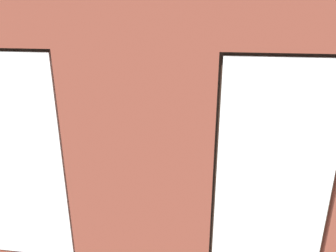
{
  "coord_description": "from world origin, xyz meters",
  "views": [
    {
      "loc": [
        -0.61,
        5.25,
        2.96
      ],
      "look_at": [
        0.06,
        0.4,
        1.15
      ],
      "focal_mm": 35.0,
      "sensor_mm": 36.0,
      "label": 1
    }
  ],
  "objects_px": {
    "candle_jar": "(188,144)",
    "media_console": "(20,163)",
    "tv_flatscreen": "(14,129)",
    "cup_ceramic": "(166,146)",
    "papasan_chair": "(138,120)",
    "couch_left": "(324,184)",
    "table_plant_small": "(157,141)",
    "potted_plant_between_couches": "(210,217)",
    "couch_by_window": "(101,233)",
    "remote_black": "(142,149)",
    "potted_plant_near_tv": "(16,178)",
    "potted_plant_corner_near_left": "(297,120)",
    "potted_plant_foreground_right": "(83,105)",
    "coffee_table": "(166,151)",
    "remote_silver": "(171,151)",
    "potted_plant_by_left_couch": "(280,141)"
  },
  "relations": [
    {
      "from": "couch_by_window",
      "to": "candle_jar",
      "type": "xyz_separation_m",
      "value": [
        -0.88,
        -2.51,
        0.17
      ]
    },
    {
      "from": "potted_plant_between_couches",
      "to": "couch_left",
      "type": "bearing_deg",
      "value": -138.69
    },
    {
      "from": "remote_black",
      "to": "media_console",
      "type": "xyz_separation_m",
      "value": [
        2.14,
        0.55,
        -0.16
      ]
    },
    {
      "from": "couch_by_window",
      "to": "remote_black",
      "type": "height_order",
      "value": "couch_by_window"
    },
    {
      "from": "media_console",
      "to": "potted_plant_by_left_couch",
      "type": "bearing_deg",
      "value": -164.13
    },
    {
      "from": "remote_silver",
      "to": "potted_plant_near_tv",
      "type": "bearing_deg",
      "value": 129.8
    },
    {
      "from": "cup_ceramic",
      "to": "media_console",
      "type": "bearing_deg",
      "value": 14.48
    },
    {
      "from": "remote_black",
      "to": "tv_flatscreen",
      "type": "bearing_deg",
      "value": 104.1
    },
    {
      "from": "cup_ceramic",
      "to": "potted_plant_near_tv",
      "type": "distance_m",
      "value": 2.6
    },
    {
      "from": "potted_plant_near_tv",
      "to": "table_plant_small",
      "type": "bearing_deg",
      "value": -136.93
    },
    {
      "from": "table_plant_small",
      "to": "cup_ceramic",
      "type": "bearing_deg",
      "value": 152.71
    },
    {
      "from": "candle_jar",
      "to": "potted_plant_corner_near_left",
      "type": "distance_m",
      "value": 2.88
    },
    {
      "from": "candle_jar",
      "to": "remote_black",
      "type": "bearing_deg",
      "value": 16.26
    },
    {
      "from": "couch_by_window",
      "to": "remote_black",
      "type": "relative_size",
      "value": 10.15
    },
    {
      "from": "coffee_table",
      "to": "remote_silver",
      "type": "bearing_deg",
      "value": 134.1
    },
    {
      "from": "table_plant_small",
      "to": "potted_plant_between_couches",
      "type": "height_order",
      "value": "potted_plant_between_couches"
    },
    {
      "from": "media_console",
      "to": "papasan_chair",
      "type": "relative_size",
      "value": 0.99
    },
    {
      "from": "potted_plant_by_left_couch",
      "to": "potted_plant_near_tv",
      "type": "xyz_separation_m",
      "value": [
        4.22,
        2.32,
        0.14
      ]
    },
    {
      "from": "coffee_table",
      "to": "candle_jar",
      "type": "height_order",
      "value": "candle_jar"
    },
    {
      "from": "cup_ceramic",
      "to": "remote_black",
      "type": "distance_m",
      "value": 0.45
    },
    {
      "from": "couch_by_window",
      "to": "media_console",
      "type": "distance_m",
      "value": 2.72
    },
    {
      "from": "candle_jar",
      "to": "media_console",
      "type": "bearing_deg",
      "value": 14.98
    },
    {
      "from": "cup_ceramic",
      "to": "papasan_chair",
      "type": "bearing_deg",
      "value": -59.75
    },
    {
      "from": "table_plant_small",
      "to": "potted_plant_foreground_right",
      "type": "xyz_separation_m",
      "value": [
        2.11,
        -1.65,
        0.14
      ]
    },
    {
      "from": "potted_plant_between_couches",
      "to": "papasan_chair",
      "type": "bearing_deg",
      "value": -65.86
    },
    {
      "from": "potted_plant_corner_near_left",
      "to": "potted_plant_near_tv",
      "type": "xyz_separation_m",
      "value": [
        4.77,
        3.43,
        0.03
      ]
    },
    {
      "from": "coffee_table",
      "to": "papasan_chair",
      "type": "distance_m",
      "value": 1.77
    },
    {
      "from": "candle_jar",
      "to": "potted_plant_by_left_couch",
      "type": "relative_size",
      "value": 0.21
    },
    {
      "from": "couch_left",
      "to": "coffee_table",
      "type": "height_order",
      "value": "couch_left"
    },
    {
      "from": "cup_ceramic",
      "to": "remote_black",
      "type": "bearing_deg",
      "value": 14.47
    },
    {
      "from": "table_plant_small",
      "to": "potted_plant_by_left_couch",
      "type": "relative_size",
      "value": 0.35
    },
    {
      "from": "remote_silver",
      "to": "potted_plant_corner_near_left",
      "type": "bearing_deg",
      "value": -49.63
    },
    {
      "from": "remote_silver",
      "to": "media_console",
      "type": "bearing_deg",
      "value": 106.06
    },
    {
      "from": "couch_left",
      "to": "candle_jar",
      "type": "bearing_deg",
      "value": -109.54
    },
    {
      "from": "table_plant_small",
      "to": "potted_plant_by_left_couch",
      "type": "bearing_deg",
      "value": -165.91
    },
    {
      "from": "table_plant_small",
      "to": "papasan_chair",
      "type": "bearing_deg",
      "value": -63.71
    },
    {
      "from": "media_console",
      "to": "potted_plant_foreground_right",
      "type": "height_order",
      "value": "potted_plant_foreground_right"
    },
    {
      "from": "remote_black",
      "to": "couch_by_window",
      "type": "bearing_deg",
      "value": 178.81
    },
    {
      "from": "couch_by_window",
      "to": "couch_left",
      "type": "bearing_deg",
      "value": -152.54
    },
    {
      "from": "candle_jar",
      "to": "tv_flatscreen",
      "type": "relative_size",
      "value": 0.11
    },
    {
      "from": "couch_by_window",
      "to": "potted_plant_near_tv",
      "type": "xyz_separation_m",
      "value": [
        1.55,
        -0.76,
        0.23
      ]
    },
    {
      "from": "couch_left",
      "to": "potted_plant_near_tv",
      "type": "bearing_deg",
      "value": -76.58
    },
    {
      "from": "tv_flatscreen",
      "to": "remote_silver",
      "type": "bearing_deg",
      "value": -168.44
    },
    {
      "from": "cup_ceramic",
      "to": "potted_plant_near_tv",
      "type": "xyz_separation_m",
      "value": [
        2.02,
        1.63,
        0.08
      ]
    },
    {
      "from": "potted_plant_corner_near_left",
      "to": "potted_plant_near_tv",
      "type": "bearing_deg",
      "value": 35.68
    },
    {
      "from": "remote_silver",
      "to": "potted_plant_foreground_right",
      "type": "xyz_separation_m",
      "value": [
        2.4,
        -1.86,
        0.24
      ]
    },
    {
      "from": "media_console",
      "to": "couch_by_window",
      "type": "bearing_deg",
      "value": 140.81
    },
    {
      "from": "remote_black",
      "to": "tv_flatscreen",
      "type": "height_order",
      "value": "tv_flatscreen"
    },
    {
      "from": "couch_by_window",
      "to": "remote_silver",
      "type": "bearing_deg",
      "value": -104.4
    },
    {
      "from": "couch_left",
      "to": "papasan_chair",
      "type": "bearing_deg",
      "value": -120.41
    }
  ]
}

